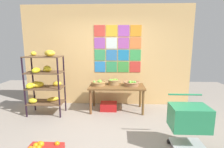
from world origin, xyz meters
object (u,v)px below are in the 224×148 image
object	(u,v)px
fruit_basket_back_right	(131,83)
produce_crate_under_table	(109,106)
shopping_cart	(189,119)
banana_shelf_unit	(44,77)
display_table	(117,89)
fruit_basket_centre	(114,82)
fruit_basket_left	(98,83)

from	to	relation	value
fruit_basket_back_right	produce_crate_under_table	bearing A→B (deg)	-178.01
produce_crate_under_table	shopping_cart	xyz separation A→B (m)	(1.40, -1.62, 0.43)
produce_crate_under_table	shopping_cart	world-z (taller)	shopping_cart
banana_shelf_unit	produce_crate_under_table	size ratio (longest dim) A/B	3.74
display_table	fruit_basket_back_right	bearing A→B (deg)	3.04
banana_shelf_unit	fruit_basket_centre	xyz separation A→B (m)	(1.67, 0.44, -0.20)
banana_shelf_unit	fruit_basket_back_right	world-z (taller)	banana_shelf_unit
banana_shelf_unit	fruit_basket_left	bearing A→B (deg)	14.82
banana_shelf_unit	shopping_cart	xyz separation A→B (m)	(2.95, -1.32, -0.41)
fruit_basket_centre	shopping_cart	xyz separation A→B (m)	(1.28, -1.76, -0.21)
fruit_basket_centre	fruit_basket_back_right	bearing A→B (deg)	-13.90
fruit_basket_centre	fruit_basket_left	bearing A→B (deg)	-165.39
fruit_basket_centre	fruit_basket_left	world-z (taller)	fruit_basket_centre
produce_crate_under_table	shopping_cart	distance (m)	2.19
fruit_basket_back_right	fruit_basket_left	distance (m)	0.85
display_table	shopping_cart	bearing A→B (deg)	-53.73
fruit_basket_left	produce_crate_under_table	world-z (taller)	fruit_basket_left
shopping_cart	fruit_basket_left	bearing A→B (deg)	129.72
display_table	produce_crate_under_table	xyz separation A→B (m)	(-0.21, -0.00, -0.48)
banana_shelf_unit	fruit_basket_centre	distance (m)	1.74
fruit_basket_left	shopping_cart	bearing A→B (deg)	-44.76
display_table	fruit_basket_centre	world-z (taller)	fruit_basket_centre
fruit_basket_back_right	banana_shelf_unit	bearing A→B (deg)	-171.29
display_table	fruit_basket_left	world-z (taller)	fruit_basket_left
fruit_basket_left	display_table	bearing A→B (deg)	-3.80
banana_shelf_unit	produce_crate_under_table	distance (m)	1.79
fruit_basket_back_right	fruit_basket_left	bearing A→B (deg)	179.20
banana_shelf_unit	produce_crate_under_table	xyz separation A→B (m)	(1.55, 0.31, -0.84)
fruit_basket_left	shopping_cart	distance (m)	2.36
banana_shelf_unit	fruit_basket_centre	bearing A→B (deg)	14.77
banana_shelf_unit	shopping_cart	size ratio (longest dim) A/B	1.79
display_table	fruit_basket_back_right	xyz separation A→B (m)	(0.38, 0.02, 0.15)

